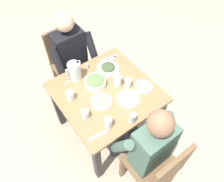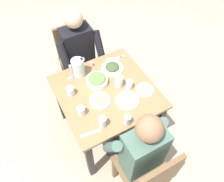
{
  "view_description": "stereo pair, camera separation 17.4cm",
  "coord_description": "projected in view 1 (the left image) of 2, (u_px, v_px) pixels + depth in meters",
  "views": [
    {
      "loc": [
        0.72,
        1.07,
        2.37
      ],
      "look_at": [
        -0.03,
        0.05,
        0.74
      ],
      "focal_mm": 35.86,
      "sensor_mm": 36.0,
      "label": 1
    },
    {
      "loc": [
        0.58,
        1.16,
        2.37
      ],
      "look_at": [
        -0.03,
        0.05,
        0.74
      ],
      "focal_mm": 35.86,
      "sensor_mm": 36.0,
      "label": 2
    }
  ],
  "objects": [
    {
      "name": "ground_plane",
      "position": [
        107.0,
        128.0,
        2.67
      ],
      "size": [
        8.0,
        8.0,
        0.0
      ],
      "primitive_type": "plane",
      "color": "tan"
    },
    {
      "name": "dining_table",
      "position": [
        106.0,
        99.0,
        2.2
      ],
      "size": [
        0.89,
        0.89,
        0.71
      ],
      "color": "#997047",
      "rests_on": "ground_plane"
    },
    {
      "name": "chair_near",
      "position": [
        68.0,
        60.0,
        2.65
      ],
      "size": [
        0.4,
        0.4,
        0.89
      ],
      "color": "brown",
      "rests_on": "ground_plane"
    },
    {
      "name": "chair_far",
      "position": [
        158.0,
        168.0,
        1.87
      ],
      "size": [
        0.4,
        0.4,
        0.89
      ],
      "color": "brown",
      "rests_on": "ground_plane"
    },
    {
      "name": "diner_near",
      "position": [
        75.0,
        61.0,
        2.43
      ],
      "size": [
        0.48,
        0.53,
        1.19
      ],
      "color": "black",
      "rests_on": "ground_plane"
    },
    {
      "name": "diner_far",
      "position": [
        144.0,
        142.0,
        1.85
      ],
      "size": [
        0.48,
        0.53,
        1.19
      ],
      "color": "#4C6B5B",
      "rests_on": "ground_plane"
    },
    {
      "name": "water_pitcher",
      "position": [
        74.0,
        71.0,
        2.13
      ],
      "size": [
        0.16,
        0.12,
        0.19
      ],
      "color": "silver",
      "rests_on": "dining_table"
    },
    {
      "name": "salad_bowl",
      "position": [
        95.0,
        82.0,
        2.12
      ],
      "size": [
        0.21,
        0.21,
        0.09
      ],
      "color": "white",
      "rests_on": "dining_table"
    },
    {
      "name": "plate_beans",
      "position": [
        144.0,
        86.0,
        2.12
      ],
      "size": [
        0.17,
        0.17,
        0.05
      ],
      "color": "white",
      "rests_on": "dining_table"
    },
    {
      "name": "plate_yoghurt",
      "position": [
        128.0,
        98.0,
        2.04
      ],
      "size": [
        0.21,
        0.21,
        0.04
      ],
      "color": "white",
      "rests_on": "dining_table"
    },
    {
      "name": "plate_fries",
      "position": [
        101.0,
        101.0,
        2.02
      ],
      "size": [
        0.19,
        0.19,
        0.04
      ],
      "color": "white",
      "rests_on": "dining_table"
    },
    {
      "name": "plate_dolmas",
      "position": [
        108.0,
        67.0,
        2.27
      ],
      "size": [
        0.22,
        0.22,
        0.06
      ],
      "color": "white",
      "rests_on": "dining_table"
    },
    {
      "name": "water_glass_center",
      "position": [
        128.0,
        83.0,
        2.11
      ],
      "size": [
        0.06,
        0.06,
        0.09
      ],
      "primitive_type": "cylinder",
      "color": "silver",
      "rests_on": "dining_table"
    },
    {
      "name": "water_glass_near_right",
      "position": [
        108.0,
        123.0,
        1.83
      ],
      "size": [
        0.07,
        0.07,
        0.11
      ],
      "primitive_type": "cylinder",
      "color": "silver",
      "rests_on": "dining_table"
    },
    {
      "name": "water_glass_near_left",
      "position": [
        85.0,
        114.0,
        1.9
      ],
      "size": [
        0.07,
        0.07,
        0.09
      ],
      "primitive_type": "cylinder",
      "color": "silver",
      "rests_on": "dining_table"
    },
    {
      "name": "water_glass_far_right",
      "position": [
        132.0,
        118.0,
        1.87
      ],
      "size": [
        0.06,
        0.06,
        0.1
      ],
      "primitive_type": "cylinder",
      "color": "silver",
      "rests_on": "dining_table"
    },
    {
      "name": "water_glass_far_left",
      "position": [
        70.0,
        96.0,
        2.02
      ],
      "size": [
        0.07,
        0.07,
        0.09
      ],
      "primitive_type": "cylinder",
      "color": "silver",
      "rests_on": "dining_table"
    },
    {
      "name": "oil_carafe",
      "position": [
        117.0,
        81.0,
        2.11
      ],
      "size": [
        0.08,
        0.08,
        0.16
      ],
      "color": "silver",
      "rests_on": "dining_table"
    },
    {
      "name": "salt_shaker",
      "position": [
        87.0,
        66.0,
        2.27
      ],
      "size": [
        0.03,
        0.03,
        0.05
      ],
      "color": "white",
      "rests_on": "dining_table"
    },
    {
      "name": "fork_near",
      "position": [
        108.0,
        58.0,
        2.37
      ],
      "size": [
        0.17,
        0.06,
        0.01
      ],
      "primitive_type": "cube",
      "rotation": [
        0.0,
        0.0,
        -0.21
      ],
      "color": "silver",
      "rests_on": "dining_table"
    },
    {
      "name": "knife_near",
      "position": [
        113.0,
        59.0,
        2.36
      ],
      "size": [
        0.18,
        0.07,
        0.01
      ],
      "primitive_type": "cube",
      "rotation": [
        0.0,
        0.0,
        0.28
      ],
      "color": "silver",
      "rests_on": "dining_table"
    },
    {
      "name": "fork_far",
      "position": [
        98.0,
        135.0,
        1.82
      ],
      "size": [
        0.17,
        0.05,
        0.01
      ],
      "primitive_type": "cube",
      "rotation": [
        0.0,
        0.0,
        -0.15
      ],
      "color": "silver",
      "rests_on": "dining_table"
    },
    {
      "name": "knife_far",
      "position": [
        72.0,
        78.0,
        2.2
      ],
      "size": [
        0.18,
        0.07,
        0.01
      ],
      "primitive_type": "cube",
      "rotation": [
        0.0,
        0.0,
        0.29
      ],
      "color": "silver",
      "rests_on": "dining_table"
    }
  ]
}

